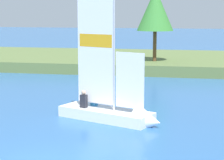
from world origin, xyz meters
name	(u,v)px	position (x,y,z in m)	size (l,w,h in m)	color
shore_bank	(143,61)	(0.00, 24.43, 0.40)	(80.00, 12.68, 0.79)	#5B703D
shoreline_tree_midleft	(155,10)	(1.33, 20.96, 4.66)	(2.75, 2.75, 5.46)	brown
sailboat	(119,111)	(1.29, 5.64, 0.48)	(4.82, 2.94, 5.90)	white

